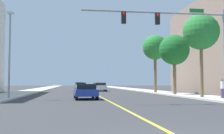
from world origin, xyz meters
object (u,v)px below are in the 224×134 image
Objects in this scene: palm_near at (201,32)px; car_silver at (98,86)px; palm_far at (155,48)px; car_blue at (85,91)px; street_lamp at (10,50)px; traffic_signal_mast at (183,32)px; car_black at (81,87)px; palm_mid at (174,50)px; car_green at (79,86)px; pedestrian at (223,88)px; car_white at (100,87)px.

car_silver is at bearing 102.86° from palm_near.
car_blue is at bearing -128.57° from palm_far.
street_lamp is 30.85m from car_silver.
traffic_signal_mast is 28.37m from car_black.
palm_mid is at bearing 18.68° from street_lamp.
traffic_signal_mast is 9.92m from car_blue.
traffic_signal_mast is 12.39m from palm_mid.
car_green is 2.53× the size of pedestrian.
car_green is (-6.55, 41.31, -4.34)m from traffic_signal_mast.
car_black is at bearing 139.98° from palm_far.
street_lamp reaches higher than palm_mid.
palm_far is at bearing 90.87° from palm_near.
street_lamp is 36.12m from car_green.
traffic_signal_mast is at bearing -86.53° from car_silver.
car_white is 1.03× the size of car_silver.
palm_mid is at bearing 27.88° from car_blue.
traffic_signal_mast is 6.41× the size of pedestrian.
traffic_signal_mast reaches higher than car_white.
car_silver is (3.48, -6.44, -0.04)m from car_green.
traffic_signal_mast is 1.39× the size of palm_near.
palm_mid reaches higher than car_silver.
palm_near is 6.94m from palm_mid.
car_white reaches higher than car_black.
car_green reaches higher than car_silver.
car_black is 14.08m from car_green.
palm_mid is 1.64× the size of car_green.
car_white is (-6.84, 9.48, -5.62)m from palm_far.
car_green is at bearing 99.01° from traffic_signal_mast.
car_silver is at bearing -77.95° from pedestrian.
car_green reaches higher than car_white.
traffic_signal_mast is at bearing -42.39° from car_blue.
pedestrian is (8.11, -24.97, 0.21)m from car_white.
pedestrian is at bearing -58.37° from palm_near.
palm_mid is at bearing 89.91° from palm_near.
palm_mid is 31.57m from car_green.
palm_mid is 0.86× the size of palm_far.
palm_far reaches higher than street_lamp.
car_white is at bearing 65.56° from street_lamp.
traffic_signal_mast is at bearing -77.57° from car_black.
street_lamp reaches higher than car_green.
palm_near is 24.88m from car_white.
car_white is 2.58× the size of pedestrian.
street_lamp is at bearing -108.84° from car_black.
palm_near is 1.79× the size of car_white.
car_blue is 1.03× the size of car_silver.
palm_far is at bearing -87.27° from pedestrian.
palm_near is 1.78× the size of car_blue.
traffic_signal_mast is 7.13m from pedestrian.
car_white is (-7.05, 23.26, -5.34)m from palm_near.
car_silver is (3.69, 29.12, 0.04)m from car_blue.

